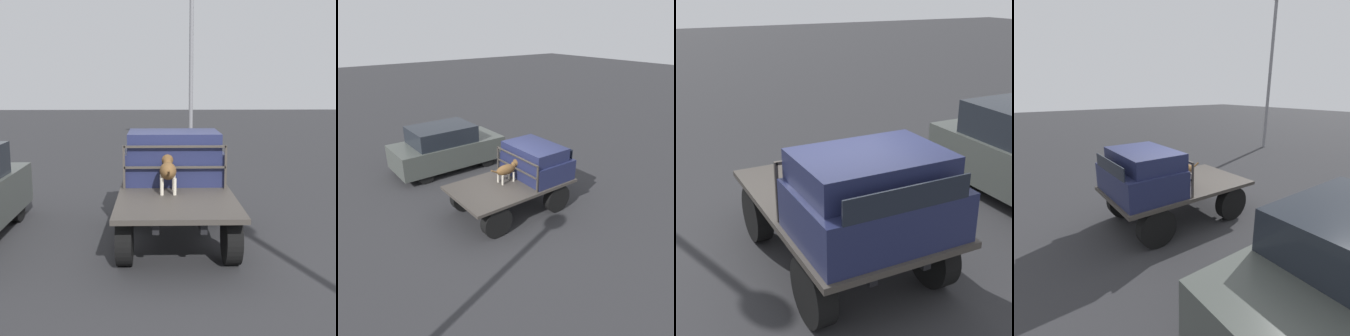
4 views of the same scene
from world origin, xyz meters
TOP-DOWN VIEW (x-y plane):
  - ground_plane at (0.00, 0.00)m, footprint 80.00×80.00m
  - flatbed_truck at (0.00, 0.00)m, footprint 3.43×1.96m
  - truck_cab at (0.94, 0.00)m, footprint 1.39×1.84m
  - truck_headboard at (0.21, 0.00)m, footprint 0.04×1.84m
  - dog at (0.03, 0.13)m, footprint 1.05×0.29m

SIDE VIEW (x-z plane):
  - ground_plane at x=0.00m, z-range 0.00..0.00m
  - flatbed_truck at x=0.00m, z-range 0.17..1.07m
  - dog at x=0.03m, z-range 0.96..1.62m
  - truck_cab at x=0.94m, z-range 0.87..1.83m
  - truck_headboard at x=0.21m, z-range 1.02..1.80m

